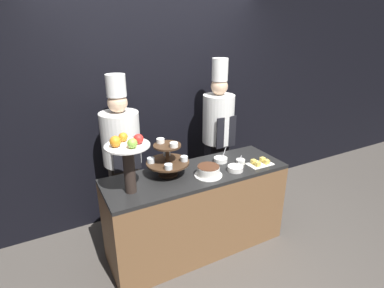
{
  "coord_description": "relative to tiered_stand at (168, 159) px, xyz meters",
  "views": [
    {
      "loc": [
        -1.24,
        -1.93,
        2.15
      ],
      "look_at": [
        0.0,
        0.4,
        1.11
      ],
      "focal_mm": 28.0,
      "sensor_mm": 36.0,
      "label": 1
    }
  ],
  "objects": [
    {
      "name": "ground_plane",
      "position": [
        0.26,
        -0.37,
        -1.03
      ],
      "size": [
        14.0,
        14.0,
        0.0
      ],
      "primitive_type": "plane",
      "color": "#47423D"
    },
    {
      "name": "wall_back",
      "position": [
        0.26,
        0.86,
        0.37
      ],
      "size": [
        10.0,
        0.06,
        2.8
      ],
      "color": "black",
      "rests_on": "ground_plane"
    },
    {
      "name": "buffet_counter",
      "position": [
        0.26,
        -0.08,
        -0.6
      ],
      "size": [
        1.77,
        0.59,
        0.86
      ],
      "color": "brown",
      "rests_on": "ground_plane"
    },
    {
      "name": "tiered_stand",
      "position": [
        0.0,
        0.0,
        0.0
      ],
      "size": [
        0.4,
        0.4,
        0.34
      ],
      "color": "#3D2819",
      "rests_on": "buffet_counter"
    },
    {
      "name": "fruit_pedestal",
      "position": [
        -0.4,
        -0.14,
        0.16
      ],
      "size": [
        0.36,
        0.36,
        0.51
      ],
      "color": "#2D231E",
      "rests_on": "buffet_counter"
    },
    {
      "name": "cake_round",
      "position": [
        0.32,
        -0.19,
        -0.12
      ],
      "size": [
        0.26,
        0.26,
        0.1
      ],
      "color": "white",
      "rests_on": "buffet_counter"
    },
    {
      "name": "cup_white",
      "position": [
        0.73,
        -0.13,
        -0.14
      ],
      "size": [
        0.09,
        0.09,
        0.05
      ],
      "color": "white",
      "rests_on": "buffet_counter"
    },
    {
      "name": "cake_square_tray",
      "position": [
        0.9,
        -0.23,
        -0.15
      ],
      "size": [
        0.25,
        0.16,
        0.05
      ],
      "color": "white",
      "rests_on": "buffet_counter"
    },
    {
      "name": "serving_bowl_near",
      "position": [
        0.6,
        -0.23,
        -0.14
      ],
      "size": [
        0.15,
        0.15,
        0.15
      ],
      "color": "white",
      "rests_on": "buffet_counter"
    },
    {
      "name": "serving_bowl_far",
      "position": [
        0.59,
        0.01,
        -0.14
      ],
      "size": [
        0.14,
        0.14,
        0.15
      ],
      "color": "white",
      "rests_on": "buffet_counter"
    },
    {
      "name": "chef_left",
      "position": [
        -0.29,
        0.48,
        -0.07
      ],
      "size": [
        0.38,
        0.38,
        1.74
      ],
      "color": "#38332D",
      "rests_on": "ground_plane"
    },
    {
      "name": "chef_center_left",
      "position": [
        0.86,
        0.48,
        -0.02
      ],
      "size": [
        0.36,
        0.36,
        1.84
      ],
      "color": "black",
      "rests_on": "ground_plane"
    }
  ]
}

